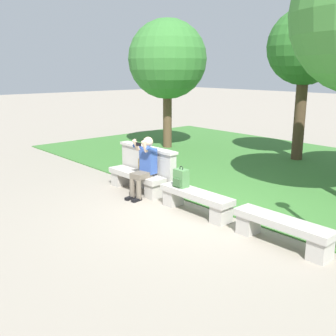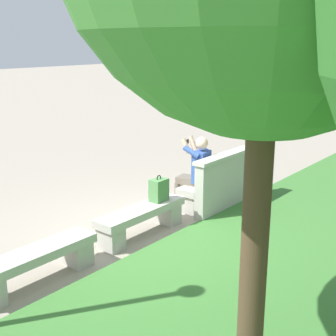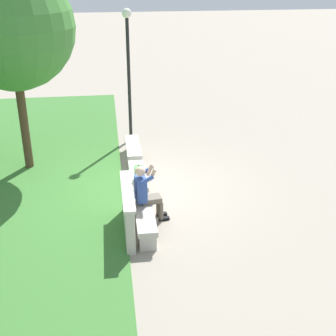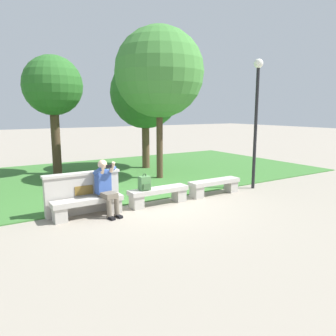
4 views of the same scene
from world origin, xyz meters
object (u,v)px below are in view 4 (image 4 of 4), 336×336
(person_photographer, at_px, (106,185))
(tree_far_back, at_px, (159,73))
(bench_main, at_px, (88,205))
(backpack, at_px, (145,183))
(bench_near, at_px, (159,194))
(tree_behind_wall, at_px, (53,87))
(lamp_post, at_px, (257,106))
(bench_mid, at_px, (214,185))
(tree_left_background, at_px, (145,94))

(person_photographer, distance_m, tree_far_back, 5.35)
(bench_main, xyz_separation_m, backpack, (1.51, -0.01, 0.33))
(bench_main, distance_m, bench_near, 1.92)
(backpack, bearing_deg, bench_near, 1.18)
(person_photographer, bearing_deg, bench_main, 169.74)
(tree_behind_wall, bearing_deg, backpack, -82.02)
(tree_far_back, distance_m, lamp_post, 3.59)
(person_photographer, distance_m, tree_behind_wall, 6.33)
(bench_main, xyz_separation_m, tree_behind_wall, (0.71, 5.69, 3.04))
(tree_behind_wall, bearing_deg, lamp_post, -50.40)
(bench_near, xyz_separation_m, bench_mid, (1.92, 0.00, 0.00))
(bench_near, xyz_separation_m, tree_far_back, (1.76, 2.89, 3.47))
(bench_near, distance_m, tree_behind_wall, 6.56)
(bench_mid, relative_size, backpack, 3.89)
(bench_mid, distance_m, person_photographer, 3.45)
(bench_mid, relative_size, tree_far_back, 0.31)
(bench_near, bearing_deg, tree_left_background, 64.95)
(tree_behind_wall, bearing_deg, tree_far_back, -43.18)
(tree_behind_wall, xyz_separation_m, tree_left_background, (3.58, -0.63, -0.18))
(bench_mid, xyz_separation_m, person_photographer, (-3.42, -0.08, 0.44))
(bench_mid, bearing_deg, bench_main, 180.00)
(bench_main, height_order, tree_behind_wall, tree_behind_wall)
(person_photographer, height_order, tree_far_back, tree_far_back)
(tree_behind_wall, distance_m, tree_far_back, 4.11)
(person_photographer, height_order, backpack, person_photographer)
(bench_mid, xyz_separation_m, tree_left_background, (0.44, 5.05, 2.86))
(backpack, distance_m, tree_behind_wall, 6.36)
(bench_main, xyz_separation_m, tree_left_background, (4.28, 5.05, 2.86))
(bench_mid, xyz_separation_m, tree_far_back, (-0.16, 2.89, 3.47))
(tree_behind_wall, xyz_separation_m, lamp_post, (4.73, -5.71, -0.73))
(bench_near, height_order, person_photographer, person_photographer)
(bench_main, bearing_deg, lamp_post, -0.29)
(lamp_post, bearing_deg, tree_behind_wall, 129.60)
(backpack, height_order, tree_far_back, tree_far_back)
(bench_near, relative_size, backpack, 3.89)
(bench_main, relative_size, lamp_post, 0.42)
(tree_left_background, bearing_deg, bench_mid, -94.97)
(backpack, xyz_separation_m, tree_behind_wall, (-0.80, 5.70, 2.71))
(lamp_post, bearing_deg, bench_mid, 179.02)
(bench_near, height_order, backpack, backpack)
(backpack, xyz_separation_m, tree_far_back, (2.18, 2.90, 3.14))
(person_photographer, relative_size, lamp_post, 0.33)
(lamp_post, bearing_deg, bench_main, 179.71)
(bench_main, relative_size, tree_far_back, 0.31)
(backpack, distance_m, tree_far_back, 4.80)
(person_photographer, relative_size, backpack, 3.08)
(person_photographer, relative_size, tree_behind_wall, 0.29)
(tree_behind_wall, bearing_deg, bench_mid, -61.11)
(bench_main, relative_size, tree_behind_wall, 0.37)
(tree_behind_wall, bearing_deg, tree_left_background, -10.06)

